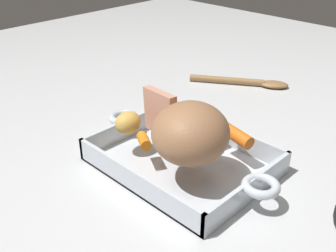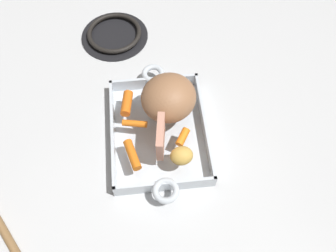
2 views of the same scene
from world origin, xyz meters
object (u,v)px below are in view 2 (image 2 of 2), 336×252
object	(u,v)px
baby_carrot_long	(135,124)
stove_burner_rear	(114,34)
baby_carrot_southeast	(132,155)
roasting_dish	(159,132)
pork_roast	(169,98)
baby_carrot_northwest	(127,103)
baby_carrot_short	(183,137)
potato_whole	(182,156)
roast_slice_thin	(160,137)

from	to	relation	value
baby_carrot_long	stove_burner_rear	distance (m)	0.34
baby_carrot_long	stove_burner_rear	world-z (taller)	baby_carrot_long
baby_carrot_southeast	roasting_dish	bearing A→B (deg)	139.14
pork_roast	baby_carrot_northwest	xyz separation A→B (m)	(-0.02, -0.10, -0.04)
stove_burner_rear	baby_carrot_short	bearing A→B (deg)	21.27
roasting_dish	baby_carrot_long	world-z (taller)	baby_carrot_long
baby_carrot_long	potato_whole	bearing A→B (deg)	44.13
potato_whole	stove_burner_rear	size ratio (longest dim) A/B	0.26
baby_carrot_northwest	stove_burner_rear	size ratio (longest dim) A/B	0.33
baby_carrot_long	stove_burner_rear	bearing A→B (deg)	-172.78
baby_carrot_southeast	baby_carrot_long	bearing A→B (deg)	173.10
roasting_dish	baby_carrot_southeast	world-z (taller)	baby_carrot_southeast
pork_roast	potato_whole	xyz separation A→B (m)	(0.13, 0.01, -0.03)
pork_roast	baby_carrot_long	size ratio (longest dim) A/B	2.23
pork_roast	stove_burner_rear	bearing A→B (deg)	-157.15
baby_carrot_southeast	stove_burner_rear	world-z (taller)	baby_carrot_southeast
baby_carrot_long	stove_burner_rear	size ratio (longest dim) A/B	0.30
baby_carrot_southeast	baby_carrot_northwest	size ratio (longest dim) A/B	1.14
pork_roast	baby_carrot_long	world-z (taller)	pork_roast
roasting_dish	baby_carrot_short	distance (m)	0.08
roasting_dish	potato_whole	distance (m)	0.11
roast_slice_thin	potato_whole	distance (m)	0.06
baby_carrot_northwest	roast_slice_thin	bearing A→B (deg)	31.41
pork_roast	stove_burner_rear	world-z (taller)	pork_roast
roast_slice_thin	baby_carrot_short	distance (m)	0.06
pork_roast	baby_carrot_northwest	size ratio (longest dim) A/B	2.03
roasting_dish	stove_burner_rear	world-z (taller)	roasting_dish
potato_whole	stove_burner_rear	xyz separation A→B (m)	(-0.43, -0.14, -0.06)
roast_slice_thin	potato_whole	xyz separation A→B (m)	(0.04, 0.04, -0.02)
baby_carrot_northwest	potato_whole	distance (m)	0.19
baby_carrot_short	stove_burner_rear	world-z (taller)	baby_carrot_short
baby_carrot_southeast	baby_carrot_northwest	world-z (taller)	baby_carrot_northwest
roasting_dish	baby_carrot_long	size ratio (longest dim) A/B	6.53
roast_slice_thin	stove_burner_rear	size ratio (longest dim) A/B	0.42
baby_carrot_short	stove_burner_rear	xyz separation A→B (m)	(-0.38, -0.15, -0.04)
roast_slice_thin	baby_carrot_long	xyz separation A→B (m)	(-0.06, -0.05, -0.03)
roasting_dish	baby_carrot_southeast	bearing A→B (deg)	-40.86
roast_slice_thin	baby_carrot_long	world-z (taller)	roast_slice_thin
roast_slice_thin	stove_burner_rear	xyz separation A→B (m)	(-0.39, -0.10, -0.08)
roasting_dish	baby_carrot_short	world-z (taller)	baby_carrot_short
baby_carrot_southeast	potato_whole	distance (m)	0.11
pork_roast	baby_carrot_southeast	distance (m)	0.15
stove_burner_rear	roasting_dish	bearing A→B (deg)	16.08
stove_burner_rear	pork_roast	bearing A→B (deg)	22.85
pork_roast	roast_slice_thin	bearing A→B (deg)	-16.43
baby_carrot_northwest	potato_whole	bearing A→B (deg)	35.77
baby_carrot_northwest	potato_whole	size ratio (longest dim) A/B	1.26
potato_whole	roasting_dish	bearing A→B (deg)	-156.34
pork_roast	baby_carrot_northwest	distance (m)	0.11
baby_carrot_southeast	pork_roast	bearing A→B (deg)	141.56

